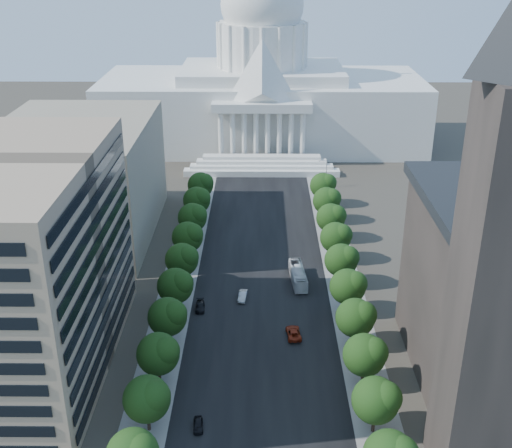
{
  "coord_description": "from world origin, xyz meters",
  "views": [
    {
      "loc": [
        -0.05,
        -56.8,
        72.34
      ],
      "look_at": [
        -1.21,
        72.2,
        14.95
      ],
      "focal_mm": 45.0,
      "sensor_mm": 36.0,
      "label": 1
    }
  ],
  "objects_px": {
    "city_bus": "(298,275)",
    "car_red": "(293,333)",
    "car_dark_a": "(198,425)",
    "car_dark_b": "(200,306)",
    "car_silver": "(243,296)"
  },
  "relations": [
    {
      "from": "car_silver",
      "to": "city_bus",
      "type": "relative_size",
      "value": 0.38
    },
    {
      "from": "car_dark_b",
      "to": "car_dark_a",
      "type": "bearing_deg",
      "value": -89.07
    },
    {
      "from": "car_silver",
      "to": "car_red",
      "type": "bearing_deg",
      "value": -47.38
    },
    {
      "from": "car_silver",
      "to": "car_dark_b",
      "type": "bearing_deg",
      "value": -148.09
    },
    {
      "from": "car_dark_b",
      "to": "city_bus",
      "type": "height_order",
      "value": "city_bus"
    },
    {
      "from": "car_red",
      "to": "city_bus",
      "type": "height_order",
      "value": "city_bus"
    },
    {
      "from": "car_dark_a",
      "to": "car_dark_b",
      "type": "relative_size",
      "value": 0.81
    },
    {
      "from": "car_dark_b",
      "to": "city_bus",
      "type": "distance_m",
      "value": 24.65
    },
    {
      "from": "car_red",
      "to": "city_bus",
      "type": "bearing_deg",
      "value": -100.65
    },
    {
      "from": "city_bus",
      "to": "car_red",
      "type": "bearing_deg",
      "value": -99.97
    },
    {
      "from": "car_dark_a",
      "to": "car_silver",
      "type": "relative_size",
      "value": 0.81
    },
    {
      "from": "car_silver",
      "to": "car_red",
      "type": "relative_size",
      "value": 0.83
    },
    {
      "from": "car_dark_b",
      "to": "car_red",
      "type": "bearing_deg",
      "value": -30.97
    },
    {
      "from": "car_silver",
      "to": "car_dark_b",
      "type": "height_order",
      "value": "car_silver"
    },
    {
      "from": "car_red",
      "to": "car_dark_a",
      "type": "bearing_deg",
      "value": 52.4
    }
  ]
}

